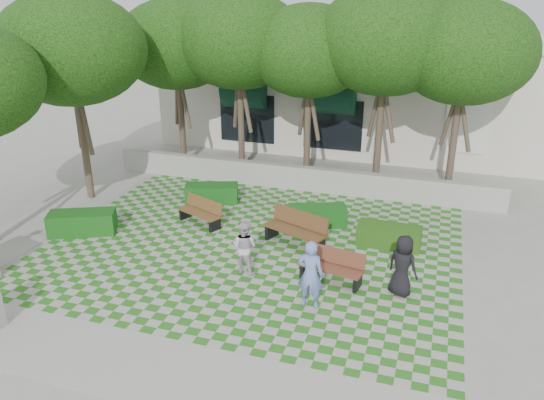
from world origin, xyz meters
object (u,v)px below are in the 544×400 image
(bench_mid, at_px, (296,229))
(person_blue, at_px, (310,274))
(hedge_west, at_px, (82,223))
(person_white, at_px, (245,247))
(hedge_midleft, at_px, (212,193))
(bench_west, at_px, (201,212))
(hedge_midright, at_px, (317,216))
(person_dark, at_px, (403,266))
(hedge_east, at_px, (389,236))
(bench_east, at_px, (332,267))

(bench_mid, xyz_separation_m, person_blue, (1.20, -3.08, 0.38))
(hedge_west, distance_m, person_white, 5.77)
(hedge_midleft, distance_m, person_blue, 7.42)
(bench_west, bearing_deg, hedge_west, -127.87)
(hedge_west, xyz_separation_m, person_white, (5.72, -0.71, 0.39))
(hedge_midright, bearing_deg, person_dark, -49.09)
(person_white, bearing_deg, bench_mid, -105.52)
(hedge_east, distance_m, hedge_midleft, 6.66)
(bench_west, bearing_deg, person_white, -22.02)
(hedge_east, bearing_deg, hedge_west, -167.50)
(bench_west, relative_size, person_dark, 1.05)
(bench_east, relative_size, hedge_midleft, 0.95)
(bench_mid, relative_size, hedge_east, 1.11)
(person_blue, bearing_deg, hedge_midleft, -45.79)
(hedge_west, height_order, person_white, person_white)
(bench_mid, relative_size, person_dark, 1.28)
(bench_mid, distance_m, person_dark, 3.75)
(bench_west, bearing_deg, person_dark, 3.67)
(bench_west, bearing_deg, bench_mid, 14.82)
(bench_east, bearing_deg, bench_west, 165.40)
(hedge_east, xyz_separation_m, person_dark, (0.58, -2.63, 0.48))
(bench_mid, bearing_deg, bench_east, -28.51)
(hedge_midleft, distance_m, person_dark, 8.23)
(hedge_east, xyz_separation_m, person_blue, (-1.46, -3.86, 0.55))
(bench_mid, relative_size, hedge_midright, 1.12)
(bench_east, distance_m, hedge_east, 2.80)
(bench_mid, height_order, hedge_east, bench_mid)
(bench_east, height_order, person_white, person_white)
(hedge_midleft, bearing_deg, person_blue, -47.48)
(bench_east, bearing_deg, hedge_west, -172.82)
(hedge_east, bearing_deg, person_dark, -77.48)
(bench_east, distance_m, bench_mid, 2.29)
(hedge_midright, distance_m, hedge_west, 7.45)
(person_dark, bearing_deg, hedge_midleft, -5.42)
(bench_mid, bearing_deg, bench_west, -166.66)
(person_blue, relative_size, person_dark, 1.09)
(person_white, bearing_deg, bench_east, -165.72)
(hedge_west, height_order, person_blue, person_blue)
(bench_east, xyz_separation_m, hedge_east, (1.20, 2.53, -0.10))
(person_blue, xyz_separation_m, person_white, (-2.09, 1.09, -0.13))
(hedge_midright, relative_size, person_dark, 1.14)
(bench_mid, relative_size, bench_west, 1.22)
(bench_west, distance_m, hedge_midright, 3.79)
(hedge_midleft, bearing_deg, person_white, -56.29)
(bench_west, height_order, person_white, person_white)
(bench_west, relative_size, person_white, 1.14)
(person_blue, bearing_deg, hedge_midright, -77.12)
(bench_west, height_order, hedge_west, bench_west)
(hedge_east, distance_m, person_blue, 4.16)
(hedge_east, distance_m, person_white, 4.52)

